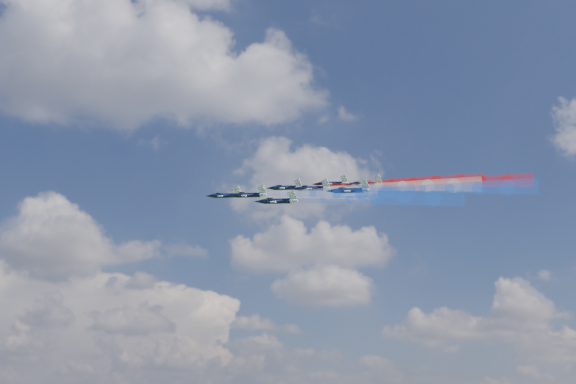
{
  "coord_description": "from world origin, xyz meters",
  "views": [
    {
      "loc": [
        -10.48,
        -183.04,
        97.1
      ],
      "look_at": [
        7.96,
        -23.36,
        150.72
      ],
      "focal_mm": 43.07,
      "sensor_mm": 36.0,
      "label": 1
    }
  ],
  "objects": [
    {
      "name": "jet_inner_left",
      "position": [
        -1.9,
        -27.18,
        148.31
      ],
      "size": [
        13.78,
        13.1,
        6.97
      ],
      "primitive_type": null,
      "rotation": [
        0.12,
        -0.38,
        1.01
      ],
      "color": "black"
    },
    {
      "name": "trail_inner_left",
      "position": [
        17.27,
        -38.18,
        145.91
      ],
      "size": [
        32.3,
        21.45,
        8.38
      ],
      "primitive_type": null,
      "rotation": [
        0.12,
        -0.38,
        1.01
      ],
      "color": "blue"
    },
    {
      "name": "trail_center_third",
      "position": [
        32.49,
        -38.27,
        148.15
      ],
      "size": [
        32.3,
        21.45,
        8.38
      ],
      "primitive_type": null,
      "rotation": [
        0.12,
        -0.38,
        1.01
      ],
      "color": "white"
    },
    {
      "name": "trail_outer_left",
      "position": [
        22.8,
        -51.95,
        140.25
      ],
      "size": [
        32.3,
        21.45,
        8.38
      ],
      "primitive_type": null,
      "rotation": [
        0.12,
        -0.38,
        1.01
      ],
      "color": "blue"
    },
    {
      "name": "trail_rear_right",
      "position": [
        45.93,
        -35.79,
        150.53
      ],
      "size": [
        32.3,
        21.45,
        8.38
      ],
      "primitive_type": null,
      "rotation": [
        0.12,
        -0.38,
        1.01
      ],
      "color": "red"
    },
    {
      "name": "jet_outer_right",
      "position": [
        21.16,
        -10.87,
        157.73
      ],
      "size": [
        13.78,
        13.1,
        6.97
      ],
      "primitive_type": null,
      "rotation": [
        0.12,
        -0.38,
        1.01
      ],
      "color": "black"
    },
    {
      "name": "jet_rear_left",
      "position": [
        19.95,
        -39.54,
        146.18
      ],
      "size": [
        13.78,
        13.1,
        6.97
      ],
      "primitive_type": null,
      "rotation": [
        0.12,
        -0.38,
        1.01
      ],
      "color": "black"
    },
    {
      "name": "trail_lead",
      "position": [
        11.91,
        -26.58,
        149.37
      ],
      "size": [
        32.3,
        21.45,
        8.38
      ],
      "primitive_type": null,
      "rotation": [
        0.12,
        -0.38,
        1.01
      ],
      "color": "white"
    },
    {
      "name": "trail_outer_right",
      "position": [
        40.33,
        -21.87,
        155.34
      ],
      "size": [
        32.3,
        21.45,
        8.38
      ],
      "primitive_type": null,
      "rotation": [
        0.12,
        -0.38,
        1.01
      ],
      "color": "red"
    },
    {
      "name": "jet_lead",
      "position": [
        -7.26,
        -15.58,
        151.77
      ],
      "size": [
        13.78,
        13.1,
        6.97
      ],
      "primitive_type": null,
      "rotation": [
        0.12,
        -0.38,
        1.01
      ],
      "color": "black"
    },
    {
      "name": "trail_inner_right",
      "position": [
        27.6,
        -24.84,
        152.69
      ],
      "size": [
        32.3,
        21.45,
        8.38
      ],
      "primitive_type": null,
      "rotation": [
        0.12,
        -0.38,
        1.01
      ],
      "color": "red"
    },
    {
      "name": "jet_outer_left",
      "position": [
        3.63,
        -40.95,
        142.64
      ],
      "size": [
        13.78,
        13.1,
        6.97
      ],
      "primitive_type": null,
      "rotation": [
        0.12,
        -0.38,
        1.01
      ],
      "color": "black"
    },
    {
      "name": "trail_rear_left",
      "position": [
        39.12,
        -50.53,
        143.79
      ],
      "size": [
        32.3,
        21.45,
        8.38
      ],
      "primitive_type": null,
      "rotation": [
        0.12,
        -0.38,
        1.01
      ],
      "color": "blue"
    },
    {
      "name": "jet_inner_right",
      "position": [
        8.43,
        -13.84,
        155.08
      ],
      "size": [
        13.78,
        13.1,
        6.97
      ],
      "primitive_type": null,
      "rotation": [
        0.12,
        -0.38,
        1.01
      ],
      "color": "black"
    },
    {
      "name": "jet_rear_right",
      "position": [
        26.76,
        -24.79,
        152.92
      ],
      "size": [
        13.78,
        13.1,
        6.97
      ],
      "primitive_type": null,
      "rotation": [
        0.12,
        -0.38,
        1.01
      ],
      "color": "black"
    },
    {
      "name": "jet_center_third",
      "position": [
        13.32,
        -27.27,
        150.54
      ],
      "size": [
        13.78,
        13.1,
        6.97
      ],
      "primitive_type": null,
      "rotation": [
        0.12,
        -0.38,
        1.01
      ],
      "color": "black"
    }
  ]
}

